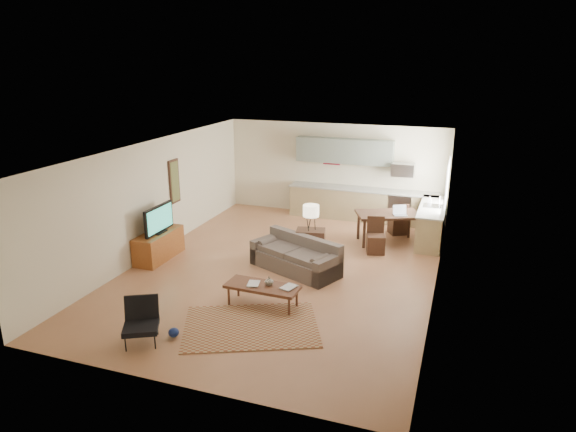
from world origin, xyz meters
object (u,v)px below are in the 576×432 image
at_px(armchair, 141,323).
at_px(tv_credenza, 159,245).
at_px(sofa, 295,255).
at_px(coffee_table, 263,295).
at_px(dining_table, 387,228).
at_px(console_table, 311,245).

bearing_deg(armchair, tv_credenza, 90.32).
bearing_deg(sofa, tv_credenza, -149.68).
distance_m(sofa, coffee_table, 1.80).
relative_size(coffee_table, dining_table, 0.91).
bearing_deg(console_table, sofa, -114.40).
xyz_separation_m(tv_credenza, console_table, (3.38, 1.03, 0.06)).
relative_size(tv_credenza, console_table, 1.85).
relative_size(console_table, dining_table, 0.49).
bearing_deg(sofa, armchair, -87.41).
height_order(coffee_table, tv_credenza, tv_credenza).
distance_m(tv_credenza, console_table, 3.53).
bearing_deg(coffee_table, dining_table, 70.47).
xyz_separation_m(sofa, tv_credenza, (-3.23, -0.36, -0.05)).
distance_m(coffee_table, dining_table, 4.58).
bearing_deg(armchair, console_table, 41.86).
distance_m(tv_credenza, dining_table, 5.63).
relative_size(coffee_table, tv_credenza, 1.01).
bearing_deg(tv_credenza, console_table, 16.98).
bearing_deg(armchair, coffee_table, 25.69).
bearing_deg(dining_table, console_table, -153.34).
distance_m(console_table, dining_table, 2.33).
distance_m(coffee_table, tv_credenza, 3.48).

